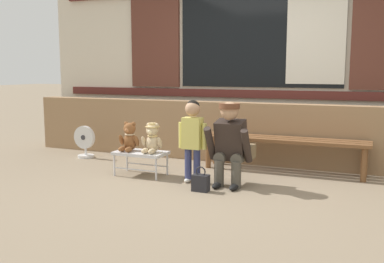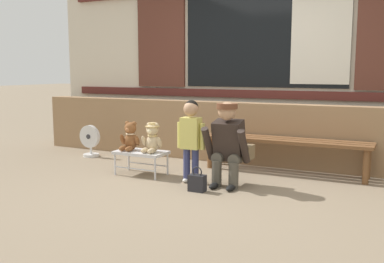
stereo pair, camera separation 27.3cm
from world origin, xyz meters
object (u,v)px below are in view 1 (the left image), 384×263
(floor_fan, at_px, (85,142))
(small_display_bench, at_px, (141,154))
(teddy_bear_plain, at_px, (129,138))
(handbag_on_ground, at_px, (201,182))
(child_standing, at_px, (193,132))
(wooden_bench_long, at_px, (283,143))
(teddy_bear_with_hat, at_px, (152,139))
(adult_crouching, at_px, (231,144))

(floor_fan, bearing_deg, small_display_bench, -25.79)
(teddy_bear_plain, height_order, handbag_on_ground, teddy_bear_plain)
(teddy_bear_plain, height_order, child_standing, child_standing)
(wooden_bench_long, distance_m, teddy_bear_plain, 1.95)
(wooden_bench_long, distance_m, child_standing, 1.29)
(small_display_bench, xyz_separation_m, child_standing, (0.72, -0.07, 0.33))
(wooden_bench_long, height_order, small_display_bench, wooden_bench_long)
(handbag_on_ground, xyz_separation_m, floor_fan, (-2.27, 1.01, 0.14))
(teddy_bear_with_hat, xyz_separation_m, child_standing, (0.56, -0.07, 0.12))
(child_standing, bearing_deg, adult_crouching, 5.47)
(teddy_bear_with_hat, relative_size, child_standing, 0.38)
(child_standing, distance_m, adult_crouching, 0.46)
(teddy_bear_plain, relative_size, adult_crouching, 0.38)
(child_standing, height_order, handbag_on_ground, child_standing)
(wooden_bench_long, relative_size, floor_fan, 4.37)
(wooden_bench_long, height_order, child_standing, child_standing)
(teddy_bear_plain, distance_m, adult_crouching, 1.33)
(child_standing, bearing_deg, handbag_on_ground, -53.63)
(wooden_bench_long, distance_m, floor_fan, 2.91)
(teddy_bear_plain, xyz_separation_m, adult_crouching, (1.33, -0.02, 0.02))
(child_standing, relative_size, floor_fan, 2.00)
(teddy_bear_plain, bearing_deg, small_display_bench, -0.51)
(small_display_bench, relative_size, teddy_bear_with_hat, 1.76)
(handbag_on_ground, height_order, floor_fan, floor_fan)
(adult_crouching, bearing_deg, handbag_on_ground, -122.75)
(teddy_bear_with_hat, height_order, child_standing, child_standing)
(wooden_bench_long, bearing_deg, adult_crouching, -114.37)
(teddy_bear_plain, xyz_separation_m, handbag_on_ground, (1.11, -0.37, -0.37))
(small_display_bench, xyz_separation_m, handbag_on_ground, (0.95, -0.37, -0.17))
(floor_fan, bearing_deg, teddy_bear_with_hat, -23.24)
(small_display_bench, bearing_deg, teddy_bear_plain, 179.49)
(teddy_bear_plain, bearing_deg, child_standing, -4.35)
(teddy_bear_with_hat, distance_m, floor_fan, 1.63)
(child_standing, bearing_deg, floor_fan, 161.00)
(small_display_bench, bearing_deg, child_standing, -5.19)
(teddy_bear_plain, xyz_separation_m, floor_fan, (-1.16, 0.64, -0.23))
(handbag_on_ground, bearing_deg, small_display_bench, 158.62)
(child_standing, relative_size, handbag_on_ground, 3.52)
(child_standing, distance_m, floor_fan, 2.19)
(teddy_bear_plain, distance_m, floor_fan, 1.34)
(wooden_bench_long, relative_size, handbag_on_ground, 7.72)
(adult_crouching, bearing_deg, small_display_bench, 178.89)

